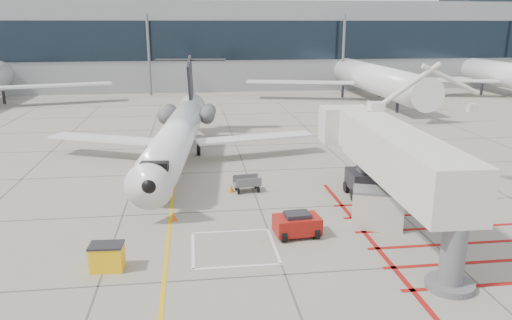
{
  "coord_description": "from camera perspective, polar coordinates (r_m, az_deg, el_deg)",
  "views": [
    {
      "loc": [
        -3.79,
        -23.48,
        10.71
      ],
      "look_at": [
        0.0,
        6.0,
        2.5
      ],
      "focal_mm": 35.0,
      "sensor_mm": 36.0,
      "label": 1
    }
  ],
  "objects": [
    {
      "name": "pushback_tug",
      "position": [
        26.05,
        4.71,
        -7.27
      ],
      "size": [
        2.45,
        1.66,
        1.36
      ],
      "primitive_type": null,
      "rotation": [
        0.0,
        0.0,
        0.09
      ],
      "color": "#9A150E",
      "rests_on": "ground_plane"
    },
    {
      "name": "terminal_glass_band",
      "position": [
        80.67,
        2.59,
        13.5
      ],
      "size": [
        180.0,
        0.1,
        6.0
      ],
      "primitive_type": "cube",
      "color": "black",
      "rests_on": "ground_plane"
    },
    {
      "name": "bg_aircraft_d",
      "position": [
        83.93,
        27.04,
        10.27
      ],
      "size": [
        33.35,
        37.05,
        11.12
      ],
      "primitive_type": null,
      "color": "silver",
      "rests_on": "ground_plane"
    },
    {
      "name": "terminal_building",
      "position": [
        94.57,
        1.09,
        13.19
      ],
      "size": [
        180.0,
        28.0,
        14.0
      ],
      "primitive_type": "cube",
      "color": "gray",
      "rests_on": "ground_plane"
    },
    {
      "name": "ground_plane",
      "position": [
        26.09,
        1.7,
        -8.81
      ],
      "size": [
        260.0,
        260.0,
        0.0
      ],
      "primitive_type": "plane",
      "color": "gray",
      "rests_on": "ground"
    },
    {
      "name": "baggage_cart",
      "position": [
        32.68,
        -1.03,
        -2.7
      ],
      "size": [
        1.82,
        1.27,
        1.07
      ],
      "primitive_type": null,
      "rotation": [
        0.0,
        0.0,
        0.12
      ],
      "color": "#59585E",
      "rests_on": "ground_plane"
    },
    {
      "name": "spill_bin",
      "position": [
        23.62,
        -16.66,
        -10.55
      ],
      "size": [
        1.48,
        1.03,
        1.24
      ],
      "primitive_type": null,
      "rotation": [
        0.0,
        0.0,
        -0.05
      ],
      "color": "yellow",
      "rests_on": "ground_plane"
    },
    {
      "name": "cone_side",
      "position": [
        32.71,
        -2.87,
        -3.24
      ],
      "size": [
        0.35,
        0.35,
        0.49
      ],
      "primitive_type": "cone",
      "color": "orange",
      "rests_on": "ground_plane"
    },
    {
      "name": "jet_bridge",
      "position": [
        26.75,
        16.23,
        -0.82
      ],
      "size": [
        8.73,
        17.72,
        7.01
      ],
      "primitive_type": null,
      "rotation": [
        0.0,
        0.0,
        -0.03
      ],
      "color": "silver",
      "rests_on": "ground_plane"
    },
    {
      "name": "ground_power_unit",
      "position": [
        27.74,
        13.72,
        -5.38
      ],
      "size": [
        3.04,
        2.37,
        2.11
      ],
      "primitive_type": null,
      "rotation": [
        0.0,
        0.0,
        -0.34
      ],
      "color": "beige",
      "rests_on": "ground_plane"
    },
    {
      "name": "bg_aircraft_c",
      "position": [
        73.99,
        12.64,
        11.22
      ],
      "size": [
        34.37,
        38.18,
        11.46
      ],
      "primitive_type": null,
      "color": "silver",
      "rests_on": "ground_plane"
    },
    {
      "name": "regional_jet",
      "position": [
        36.61,
        -9.51,
        4.23
      ],
      "size": [
        25.22,
        30.5,
        7.45
      ],
      "primitive_type": null,
      "rotation": [
        0.0,
        0.0,
        -0.1
      ],
      "color": "white",
      "rests_on": "ground_plane"
    },
    {
      "name": "cone_nose",
      "position": [
        28.47,
        -9.34,
        -6.4
      ],
      "size": [
        0.32,
        0.32,
        0.44
      ],
      "primitive_type": "cone",
      "color": "#DB4D0B",
      "rests_on": "ground_plane"
    }
  ]
}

